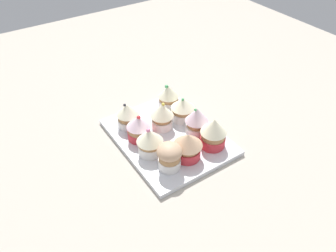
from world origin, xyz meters
The scene contains 12 objects.
ground_plane centered at (0.00, 0.00, -1.50)cm, with size 180.00×180.00×3.00cm, color #B2A899.
baking_tray centered at (0.00, 0.00, 0.60)cm, with size 30.40×24.07×1.20cm.
cupcake_0 centered at (-9.00, -6.98, 5.23)cm, with size 6.31×6.31×7.95cm.
cupcake_1 centered at (-3.30, -6.34, 5.29)cm, with size 5.87×5.87×7.95cm.
cupcake_2 centered at (3.50, -7.02, 4.57)cm, with size 6.38×6.38×6.78cm.
cupcake_3 centered at (9.91, -6.79, 4.65)cm, with size 5.68×5.68×7.21cm.
cupcake_4 centered at (-8.93, 0.52, 4.84)cm, with size 6.87×6.87×6.88cm.
cupcake_5 centered at (3.56, -0.54, 4.94)cm, with size 6.01×6.01×7.36cm.
cupcake_6 centered at (-9.32, 5.80, 4.70)cm, with size 5.74×5.74×6.67cm.
cupcake_7 centered at (-2.95, 7.03, 4.86)cm, with size 6.28×6.28×7.32cm.
cupcake_8 centered at (3.10, 6.62, 4.61)cm, with size 5.89×5.89×6.96cm.
cupcake_9 centered at (8.90, 6.42, 4.57)cm, with size 5.84×5.84×6.85cm.
Camera 1 is at (-52.55, 34.94, 56.73)cm, focal length 35.42 mm.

